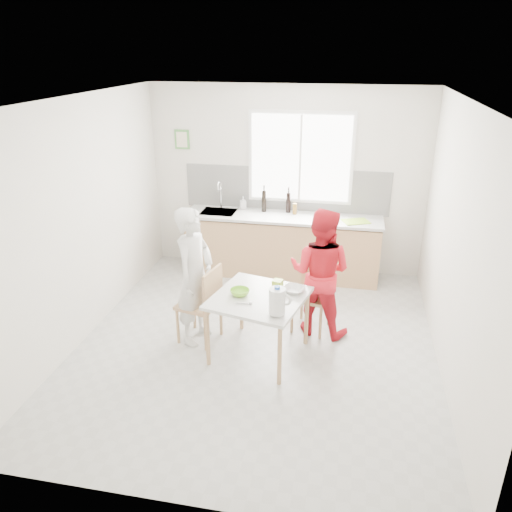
{
  "coord_description": "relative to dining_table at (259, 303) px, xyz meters",
  "views": [
    {
      "loc": [
        0.94,
        -4.81,
        3.18
      ],
      "look_at": [
        -0.05,
        0.2,
        1.01
      ],
      "focal_mm": 35.0,
      "sensor_mm": 36.0,
      "label": 1
    }
  ],
  "objects": [
    {
      "name": "dining_table",
      "position": [
        0.0,
        0.0,
        0.0
      ],
      "size": [
        1.12,
        1.12,
        0.71
      ],
      "rotation": [
        0.0,
        0.0,
        -0.23
      ],
      "color": "silver",
      "rests_on": "ground"
    },
    {
      "name": "person_white",
      "position": [
        -0.76,
        0.18,
        0.16
      ],
      "size": [
        0.51,
        0.65,
        1.6
      ],
      "primitive_type": "imported",
      "rotation": [
        0.0,
        0.0,
        1.34
      ],
      "color": "silver",
      "rests_on": "ground"
    },
    {
      "name": "kitchen_counter",
      "position": [
        -0.06,
        2.14,
        -0.22
      ],
      "size": [
        2.84,
        0.64,
        1.37
      ],
      "color": "tan",
      "rests_on": "ground"
    },
    {
      "name": "backsplash",
      "position": [
        -0.06,
        2.43,
        0.58
      ],
      "size": [
        3.0,
        0.02,
        0.65
      ],
      "primitive_type": "cube",
      "color": "white",
      "rests_on": "room_shell"
    },
    {
      "name": "bowl_green",
      "position": [
        -0.21,
        -0.0,
        0.11
      ],
      "size": [
        0.25,
        0.25,
        0.06
      ],
      "primitive_type": "imported",
      "rotation": [
        0.0,
        0.0,
        -0.23
      ],
      "color": "#86D531",
      "rests_on": "dining_table"
    },
    {
      "name": "soap_bottle",
      "position": [
        -0.68,
        2.32,
        0.38
      ],
      "size": [
        0.11,
        0.11,
        0.19
      ],
      "primitive_type": "imported",
      "rotation": [
        0.0,
        0.0,
        0.35
      ],
      "color": "#999999",
      "rests_on": "kitchen_counter"
    },
    {
      "name": "picture_frame",
      "position": [
        -1.61,
        2.42,
        1.26
      ],
      "size": [
        0.22,
        0.03,
        0.28
      ],
      "color": "#4F9845",
      "rests_on": "room_shell"
    },
    {
      "name": "green_box",
      "position": [
        0.16,
        0.25,
        0.12
      ],
      "size": [
        0.12,
        0.12,
        0.09
      ],
      "primitive_type": "cube",
      "rotation": [
        0.0,
        0.0,
        -0.23
      ],
      "color": "#A5C82E",
      "rests_on": "dining_table"
    },
    {
      "name": "milk_jug",
      "position": [
        0.25,
        -0.35,
        0.23
      ],
      "size": [
        0.23,
        0.17,
        0.29
      ],
      "rotation": [
        0.0,
        0.0,
        -0.23
      ],
      "color": "white",
      "rests_on": "dining_table"
    },
    {
      "name": "chair_far",
      "position": [
        0.53,
        0.71,
        -0.15
      ],
      "size": [
        0.49,
        0.49,
        0.89
      ],
      "rotation": [
        0.0,
        0.0,
        -0.23
      ],
      "color": "tan",
      "rests_on": "ground"
    },
    {
      "name": "bowl_white",
      "position": [
        0.35,
        0.17,
        0.1
      ],
      "size": [
        0.27,
        0.27,
        0.06
      ],
      "primitive_type": "imported",
      "rotation": [
        0.0,
        0.0,
        -0.23
      ],
      "color": "silver",
      "rests_on": "dining_table"
    },
    {
      "name": "wine_bottle_a",
      "position": [
        -0.36,
        2.28,
        0.44
      ],
      "size": [
        0.07,
        0.07,
        0.32
      ],
      "primitive_type": "cylinder",
      "color": "black",
      "rests_on": "kitchen_counter"
    },
    {
      "name": "jar_amber",
      "position": [
        0.1,
        2.23,
        0.36
      ],
      "size": [
        0.06,
        0.06,
        0.16
      ],
      "primitive_type": "cylinder",
      "color": "brown",
      "rests_on": "kitchen_counter"
    },
    {
      "name": "room_shell",
      "position": [
        -0.06,
        0.19,
        1.0
      ],
      "size": [
        4.5,
        4.5,
        4.5
      ],
      "color": "silver",
      "rests_on": "ground"
    },
    {
      "name": "wine_bottle_b",
      "position": [
        -0.0,
        2.3,
        0.43
      ],
      "size": [
        0.07,
        0.07,
        0.3
      ],
      "primitive_type": "cylinder",
      "color": "black",
      "rests_on": "kitchen_counter"
    },
    {
      "name": "chair_left",
      "position": [
        -0.66,
        0.16,
        -0.13
      ],
      "size": [
        0.51,
        0.51,
        0.92
      ],
      "rotation": [
        0.0,
        0.0,
        -1.8
      ],
      "color": "tan",
      "rests_on": "ground"
    },
    {
      "name": "window",
      "position": [
        0.14,
        2.41,
        1.06
      ],
      "size": [
        1.5,
        0.06,
        1.3
      ],
      "color": "white",
      "rests_on": "room_shell"
    },
    {
      "name": "spoon",
      "position": [
        -0.13,
        -0.2,
        0.08
      ],
      "size": [
        0.16,
        0.03,
        0.01
      ],
      "primitive_type": "cylinder",
      "rotation": [
        0.0,
        1.57,
        0.12
      ],
      "color": "#A5A5AA",
      "rests_on": "dining_table"
    },
    {
      "name": "ground",
      "position": [
        -0.06,
        0.19,
        -0.64
      ],
      "size": [
        4.5,
        4.5,
        0.0
      ],
      "primitive_type": "plane",
      "color": "#B7B7B2",
      "rests_on": "ground"
    },
    {
      "name": "cutting_board",
      "position": [
        0.98,
        2.06,
        0.29
      ],
      "size": [
        0.42,
        0.37,
        0.01
      ],
      "primitive_type": "cube",
      "rotation": [
        0.0,
        0.0,
        0.4
      ],
      "color": "#93C52D",
      "rests_on": "kitchen_counter"
    },
    {
      "name": "person_red",
      "position": [
        0.6,
        0.63,
        0.13
      ],
      "size": [
        0.86,
        0.74,
        1.53
      ],
      "primitive_type": "imported",
      "rotation": [
        0.0,
        0.0,
        2.91
      ],
      "color": "red",
      "rests_on": "ground"
    }
  ]
}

